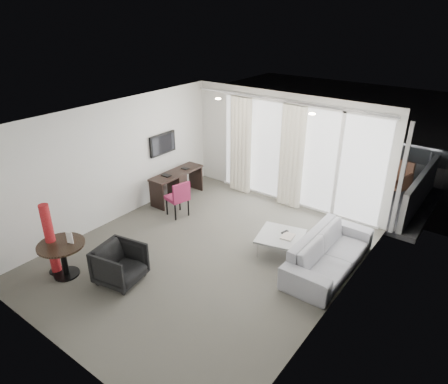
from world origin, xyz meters
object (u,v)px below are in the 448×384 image
Objects in this scene: desk_chair at (177,198)px; coffee_table at (280,244)px; red_lamp at (50,239)px; tub_armchair at (120,264)px; rattan_chair_a at (352,177)px; round_table at (64,260)px; rattan_chair_b at (396,178)px; desk at (177,185)px; sofa at (329,253)px.

desk_chair reaches higher than coffee_table.
red_lamp is 1.81× the size of tub_armchair.
tub_armchair is at bearing -108.82° from rattan_chair_a.
tub_armchair is (0.85, -2.34, -0.09)m from desk_chair.
coffee_table is at bearing -46.83° from tub_armchair.
rattan_chair_a reaches higher than round_table.
desk_chair is at bearing -178.50° from coffee_table.
rattan_chair_a is 0.90× the size of rattan_chair_b.
rattan_chair_b is (0.95, 0.47, 0.04)m from rattan_chair_a.
red_lamp reaches higher than desk.
round_table is at bearing -106.55° from rattan_chair_b.
round_table is 1.08× the size of tub_armchair.
round_table is 7.84m from rattan_chair_b.
rattan_chair_a reaches higher than desk.
coffee_table is at bearing 47.27° from round_table.
red_lamp is 1.30m from tub_armchair.
sofa is (3.56, 0.15, -0.10)m from desk_chair.
desk is at bearing -129.19° from rattan_chair_b.
rattan_chair_a is at bearing 42.62° from desk.
desk_chair is 0.63× the size of red_lamp.
desk reaches higher than round_table.
rattan_chair_b reaches higher than rattan_chair_a.
tub_armchair reaches higher than round_table.
rattan_chair_b is at bearing 62.45° from desk_chair.
desk_chair reaches higher than desk.
red_lamp is 1.60× the size of rattan_chair_b.
tub_armchair is at bearing -56.30° from desk_chair.
round_table is 0.36× the size of sofa.
sofa is (3.85, 3.02, -0.35)m from red_lamp.
red_lamp reaches higher than rattan_chair_a.
desk_chair is (0.60, -0.64, 0.08)m from desk.
desk_chair is 1.02× the size of coffee_table.
desk is 1.76× the size of rattan_chair_b.
round_table reaches higher than coffee_table.
tub_armchair is 7.01m from rattan_chair_b.
rattan_chair_a reaches higher than tub_armchair.
tub_armchair is 0.88× the size of rattan_chair_b.
tub_armchair is (0.91, 0.48, 0.02)m from round_table.
tub_armchair is at bearing 27.64° from round_table.
red_lamp is at bearing -82.01° from desk_chair.
coffee_table is 1.10× the size of rattan_chair_a.
tub_armchair is at bearing -64.07° from desk.
coffee_table is at bearing -10.15° from desk.
red_lamp is (0.31, -3.51, 0.32)m from desk.
desk_chair reaches higher than sofa.
round_table is (0.54, -3.47, -0.03)m from desk.
desk is 1.78× the size of coffee_table.
rattan_chair_b is at bearing 39.47° from desk.
sofa is at bearing 4.71° from coffee_table.
desk_chair is at bearing -119.94° from rattan_chair_b.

